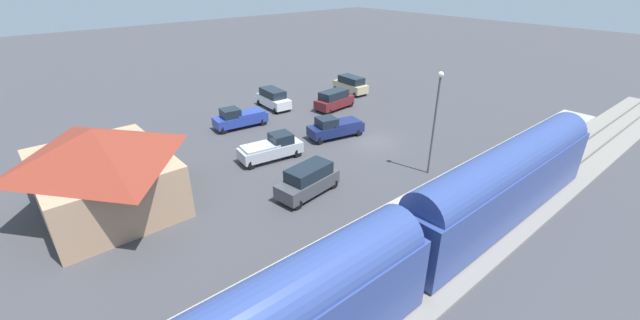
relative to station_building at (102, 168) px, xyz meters
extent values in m
plane|color=#424247|center=(-4.00, -22.00, -3.00)|extent=(200.00, 200.00, 0.00)
cube|color=gray|center=(-18.00, -22.00, -2.91)|extent=(4.80, 70.00, 0.18)
cube|color=#59544C|center=(-18.72, -22.00, -2.76)|extent=(0.10, 70.00, 0.12)
cube|color=#59544C|center=(-17.28, -22.00, -2.76)|extent=(0.10, 70.00, 0.12)
cube|color=#A8A399|center=(-14.00, -22.00, -2.85)|extent=(3.20, 46.00, 0.30)
cube|color=#33478C|center=(-18.00, -18.89, -0.85)|extent=(2.90, 18.71, 3.70)
cube|color=#19389E|center=(-16.54, -18.89, -1.15)|extent=(0.04, 17.22, 0.36)
cylinder|color=#33478C|center=(-18.00, -18.89, 0.90)|extent=(2.75, 17.96, 2.76)
cube|color=tan|center=(0.00, 0.00, -1.14)|extent=(9.83, 7.75, 3.72)
pyramid|color=maroon|center=(0.00, 0.00, 1.74)|extent=(10.63, 8.55, 2.04)
cube|color=#4C3323|center=(0.00, -3.90, -1.95)|extent=(1.10, 0.08, 2.10)
cylinder|color=#333338|center=(-14.66, -14.50, -2.27)|extent=(0.22, 0.22, 0.85)
cylinder|color=#2D72B7|center=(-14.66, -14.50, -1.54)|extent=(0.36, 0.36, 0.62)
sphere|color=tan|center=(-14.66, -14.50, -1.11)|extent=(0.24, 0.24, 0.24)
cube|color=navy|center=(-0.88, -20.19, -2.16)|extent=(3.06, 5.69, 0.92)
cube|color=#19232D|center=(-0.66, -19.19, -1.28)|extent=(2.05, 2.05, 0.84)
cylinder|color=black|center=(-1.26, -17.91, -2.62)|extent=(0.22, 0.76, 0.76)
cylinder|color=black|center=(0.42, -18.27, -2.62)|extent=(0.22, 0.76, 0.76)
cylinder|color=black|center=(-2.17, -22.11, -2.62)|extent=(0.22, 0.76, 0.76)
cylinder|color=black|center=(-0.49, -22.48, -2.62)|extent=(0.22, 0.76, 0.76)
cube|color=navy|center=(-1.08, -21.12, -1.60)|extent=(2.45, 3.30, 0.20)
cube|color=#C6B284|center=(8.95, -31.84, -2.16)|extent=(5.00, 2.23, 1.00)
cube|color=#19232D|center=(8.80, -31.83, -1.22)|extent=(3.52, 1.91, 0.88)
cylinder|color=black|center=(10.89, -31.08, -2.66)|extent=(0.22, 0.68, 0.68)
cylinder|color=black|center=(10.80, -32.80, -2.66)|extent=(0.22, 0.68, 0.68)
cylinder|color=black|center=(7.10, -30.87, -2.66)|extent=(0.22, 0.68, 0.68)
cylinder|color=black|center=(7.00, -32.59, -2.66)|extent=(0.22, 0.68, 0.68)
cube|color=#283D9E|center=(7.47, -14.59, -2.16)|extent=(2.58, 5.59, 0.92)
cube|color=#19232D|center=(7.59, -13.57, -1.28)|extent=(1.92, 1.92, 0.84)
cylinder|color=black|center=(6.87, -12.35, -2.62)|extent=(0.22, 0.76, 0.76)
cylinder|color=black|center=(8.57, -12.55, -2.62)|extent=(0.22, 0.76, 0.76)
cylinder|color=black|center=(6.36, -16.62, -2.62)|extent=(0.22, 0.76, 0.76)
cylinder|color=black|center=(8.07, -16.82, -2.62)|extent=(0.22, 0.76, 0.76)
cube|color=#283D9E|center=(7.36, -15.53, -1.60)|extent=(2.20, 3.17, 0.20)
cube|color=white|center=(10.35, -20.69, -2.16)|extent=(5.04, 2.34, 1.00)
cube|color=#19232D|center=(10.50, -20.71, -1.22)|extent=(3.56, 1.99, 0.88)
cylinder|color=black|center=(8.39, -21.40, -2.66)|extent=(0.22, 0.68, 0.68)
cylinder|color=black|center=(8.53, -19.69, -2.66)|extent=(0.22, 0.68, 0.68)
cylinder|color=black|center=(12.18, -21.70, -2.66)|extent=(0.22, 0.68, 0.68)
cylinder|color=black|center=(12.32, -19.99, -2.66)|extent=(0.22, 0.68, 0.68)
cube|color=#47494F|center=(-7.52, -11.32, -2.16)|extent=(2.61, 5.12, 1.00)
cube|color=#19232D|center=(-7.50, -11.46, -1.22)|extent=(2.17, 3.63, 0.88)
cylinder|color=black|center=(-8.63, -9.55, -2.66)|extent=(0.22, 0.68, 0.68)
cylinder|color=black|center=(-6.93, -9.32, -2.66)|extent=(0.22, 0.68, 0.68)
cylinder|color=black|center=(-8.12, -13.31, -2.66)|extent=(0.22, 0.68, 0.68)
cylinder|color=black|center=(-6.41, -13.08, -2.66)|extent=(0.22, 0.68, 0.68)
cube|color=maroon|center=(5.42, -25.78, -2.16)|extent=(2.42, 5.07, 1.00)
cube|color=#19232D|center=(5.41, -25.63, -1.22)|extent=(2.05, 3.58, 0.88)
cylinder|color=black|center=(6.46, -27.59, -2.66)|extent=(0.22, 0.68, 0.68)
cylinder|color=black|center=(4.75, -27.76, -2.66)|extent=(0.22, 0.68, 0.68)
cylinder|color=black|center=(6.09, -23.81, -2.66)|extent=(0.22, 0.68, 0.68)
cylinder|color=black|center=(4.38, -23.97, -2.66)|extent=(0.22, 0.68, 0.68)
cube|color=silver|center=(-0.90, -12.62, -2.16)|extent=(2.71, 5.62, 0.92)
cube|color=#19232D|center=(-1.05, -13.63, -1.28)|extent=(1.95, 1.96, 0.84)
cylinder|color=black|center=(-0.36, -14.87, -2.62)|extent=(0.22, 0.76, 0.76)
cylinder|color=black|center=(-2.06, -14.62, -2.62)|extent=(0.22, 0.76, 0.76)
cylinder|color=black|center=(0.25, -10.61, -2.62)|extent=(0.22, 0.76, 0.76)
cylinder|color=black|center=(-1.45, -10.37, -2.62)|extent=(0.22, 0.76, 0.76)
cube|color=silver|center=(-0.77, -11.68, -1.60)|extent=(2.26, 3.20, 0.20)
cylinder|color=#515156|center=(-11.20, -20.77, 0.89)|extent=(0.16, 0.16, 7.78)
sphere|color=#EAE5C6|center=(-11.20, -20.77, 4.96)|extent=(0.44, 0.44, 0.44)
camera|label=1|loc=(-26.96, 4.18, 11.88)|focal=22.25mm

